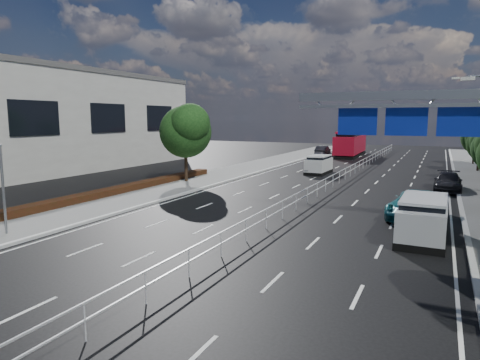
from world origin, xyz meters
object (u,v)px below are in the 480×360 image
at_px(parked_car_teal, 416,205).
at_px(parked_car_dark, 448,182).
at_px(silver_minivan, 423,219).
at_px(red_bus, 350,143).
at_px(overhead_gantry, 422,116).
at_px(near_car_dark, 323,151).
at_px(white_minivan, 319,165).
at_px(near_car_silver, 316,165).

bearing_deg(parked_car_teal, parked_car_dark, 88.08).
xyz_separation_m(silver_minivan, parked_car_dark, (1.17, 15.17, -0.28)).
xyz_separation_m(red_bus, silver_minivan, (11.45, -42.61, -0.93)).
relative_size(silver_minivan, parked_car_teal, 0.88).
relative_size(overhead_gantry, near_car_dark, 2.27).
bearing_deg(red_bus, silver_minivan, -76.71).
relative_size(white_minivan, silver_minivan, 0.89).
xyz_separation_m(white_minivan, parked_car_teal, (9.90, -16.77, -0.14)).
height_order(white_minivan, parked_car_teal, white_minivan).
xyz_separation_m(red_bus, parked_car_dark, (12.63, -27.44, -1.21)).
height_order(near_car_dark, parked_car_dark, near_car_dark).
xyz_separation_m(near_car_dark, silver_minivan, (15.13, -41.14, 0.22)).
height_order(overhead_gantry, red_bus, overhead_gantry).
height_order(overhead_gantry, near_car_dark, overhead_gantry).
height_order(white_minivan, red_bus, red_bus).
xyz_separation_m(red_bus, parked_car_teal, (10.95, -38.29, -1.14)).
bearing_deg(silver_minivan, white_minivan, 117.43).
relative_size(white_minivan, near_car_dark, 0.94).
bearing_deg(near_car_dark, parked_car_teal, 108.36).
height_order(red_bus, parked_car_dark, red_bus).
relative_size(parked_car_teal, parked_car_dark, 1.14).
bearing_deg(overhead_gantry, silver_minivan, -80.76).
distance_m(near_car_dark, parked_car_teal, 39.61).
distance_m(overhead_gantry, parked_car_dark, 13.80).
height_order(silver_minivan, parked_car_teal, silver_minivan).
xyz_separation_m(white_minivan, parked_car_dark, (11.57, -5.92, -0.21)).
bearing_deg(parked_car_teal, white_minivan, 127.40).
relative_size(overhead_gantry, silver_minivan, 2.15).
height_order(white_minivan, parked_car_dark, white_minivan).
bearing_deg(white_minivan, parked_car_dark, -25.79).
bearing_deg(near_car_dark, overhead_gantry, 107.51).
height_order(red_bus, silver_minivan, red_bus).
distance_m(red_bus, parked_car_dark, 30.23).
xyz_separation_m(red_bus, near_car_dark, (-3.67, -1.47, -1.15)).
relative_size(near_car_silver, silver_minivan, 0.97).
distance_m(near_car_dark, silver_minivan, 43.83).
height_order(parked_car_teal, parked_car_dark, parked_car_teal).
bearing_deg(red_bus, near_car_silver, -89.81).
relative_size(white_minivan, near_car_silver, 0.92).
relative_size(overhead_gantry, parked_car_teal, 1.89).
distance_m(red_bus, near_car_silver, 21.29).
relative_size(red_bus, silver_minivan, 2.58).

